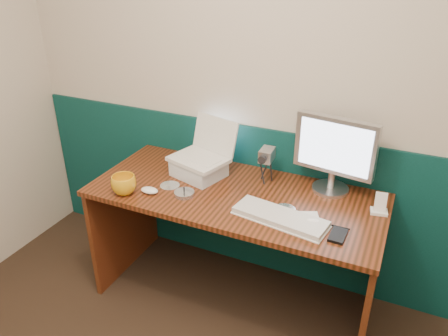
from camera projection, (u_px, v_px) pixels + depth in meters
The scene contains 19 objects.
back_wall at pixel (288, 89), 2.41m from camera, with size 3.50×0.04×2.50m, color beige.
wainscot at pixel (279, 206), 2.73m from camera, with size 3.48×0.02×1.00m, color #072F2E.
desk at pixel (235, 248), 2.56m from camera, with size 1.60×0.70×0.75m, color #311809.
laptop_riser at pixel (199, 168), 2.54m from camera, with size 0.27×0.23×0.09m, color silver.
laptop at pixel (198, 141), 2.46m from camera, with size 0.31×0.24×0.26m, color silver, non-canonical shape.
monitor at pixel (334, 154), 2.31m from camera, with size 0.43×0.12×0.43m, color silver, non-canonical shape.
keyboard at pixel (280, 218), 2.14m from camera, with size 0.47×0.16×0.03m, color silver.
mouse_right at pixel (313, 223), 2.09m from camera, with size 0.11×0.06×0.04m, color white.
mouse_left at pixel (150, 190), 2.37m from camera, with size 0.10×0.06×0.03m, color white.
mug at pixel (124, 185), 2.36m from camera, with size 0.14×0.14×0.11m, color orange.
camcorder at pixel (266, 166), 2.46m from camera, with size 0.09×0.13×0.20m, color #A3A3A8, non-canonical shape.
cd_spindle at pixel (184, 194), 2.35m from camera, with size 0.11×0.11×0.02m, color #AFB5C0.
cd_loose_a at pixel (170, 185), 2.46m from camera, with size 0.11×0.11×0.00m, color silver.
cd_loose_b at pixel (285, 209), 2.24m from camera, with size 0.11×0.11×0.00m, color #B5BDC6.
pen at pixel (334, 226), 2.09m from camera, with size 0.01×0.01×0.15m, color black.
papers at pixel (303, 217), 2.16m from camera, with size 0.16×0.11×0.00m, color white.
dock at pixel (379, 212), 2.20m from camera, with size 0.08×0.06×0.02m, color white.
music_player at pixel (381, 202), 2.17m from camera, with size 0.06×0.01×0.10m, color white.
pda at pixel (338, 235), 2.02m from camera, with size 0.07×0.12×0.01m, color black.
Camera 1 is at (0.65, -0.53, 1.95)m, focal length 35.00 mm.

